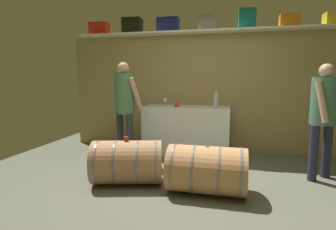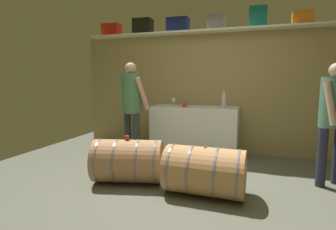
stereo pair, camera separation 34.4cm
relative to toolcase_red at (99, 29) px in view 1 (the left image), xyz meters
name	(u,v)px [view 1 (the left image)]	position (x,y,z in m)	size (l,w,h in m)	color
ground_plane	(193,179)	(2.10, -1.45, -2.35)	(6.56, 7.47, 0.02)	#58594B
back_wall_panel	(205,93)	(2.10, 0.15, -1.25)	(5.36, 0.10, 2.19)	#998452
high_shelf_board	(206,32)	(2.10, 0.00, -0.13)	(4.93, 0.40, 0.03)	white
toolcase_red	(99,29)	(0.00, 0.00, 0.00)	(0.35, 0.23, 0.24)	red
toolcase_black	(132,26)	(0.70, 0.00, 0.02)	(0.35, 0.28, 0.29)	black
toolcase_navy	(168,25)	(1.40, 0.00, 0.01)	(0.39, 0.25, 0.26)	navy
toolcase_grey	(207,24)	(2.11, 0.00, 0.01)	(0.28, 0.28, 0.25)	gray
toolcase_teal	(247,19)	(2.80, 0.00, 0.05)	(0.29, 0.20, 0.34)	#187B77
toolcase_orange	(289,21)	(3.49, 0.00, -0.01)	(0.31, 0.27, 0.21)	orange
toolcase_yellow	(335,19)	(4.18, 0.00, -0.02)	(0.32, 0.24, 0.21)	yellow
work_cabinet	(186,130)	(1.79, -0.20, -1.91)	(1.55, 0.59, 0.87)	white
wine_bottle_clear	(216,100)	(2.33, -0.36, -1.34)	(0.08, 0.08, 0.31)	#B7BDC2
wine_glass	(165,100)	(1.39, -0.22, -1.37)	(0.07, 0.07, 0.15)	white
red_funnel	(177,104)	(1.64, -0.35, -1.41)	(0.11, 0.11, 0.12)	red
wine_barrel_near	(127,162)	(1.28, -1.84, -2.06)	(1.01, 0.77, 0.58)	#AB7A51
wine_barrel_far	(207,170)	(2.32, -1.91, -2.06)	(0.94, 0.59, 0.59)	tan
tasting_cup	(126,139)	(1.27, -1.84, -1.74)	(0.06, 0.06, 0.05)	red
winemaker_pouring	(324,110)	(3.79, -1.09, -1.38)	(0.50, 0.47, 1.57)	#26273F
visitor_tasting	(124,101)	(0.85, -0.85, -1.34)	(0.53, 0.47, 1.64)	#293234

